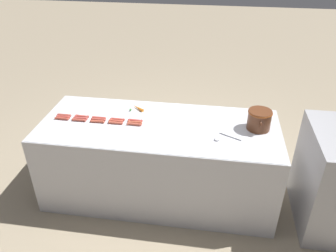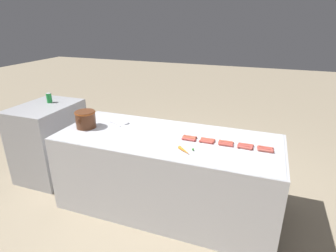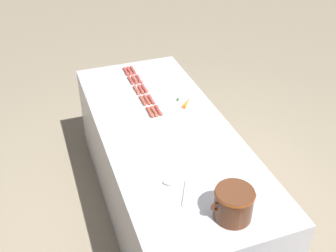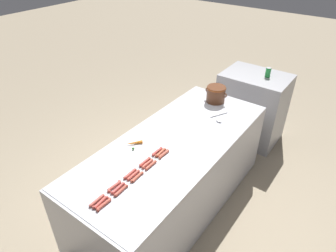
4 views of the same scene
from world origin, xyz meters
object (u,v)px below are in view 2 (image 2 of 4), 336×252
hot_dog_4 (189,139)px  hot_dog_14 (190,137)px  hot_dog_6 (245,146)px  hot_dog_10 (265,148)px  hot_dog_7 (226,143)px  soda_can (49,98)px  hot_dog_0 (266,151)px  hot_dog_5 (265,149)px  hot_dog_11 (246,145)px  hot_dog_1 (245,148)px  carrot (185,151)px  hot_dog_13 (208,139)px  serving_spoon (123,123)px  back_cabinet (50,141)px  hot_dog_9 (189,138)px  bean_pot (86,118)px  hot_dog_2 (226,145)px  hot_dog_8 (207,141)px  hot_dog_12 (226,142)px  hot_dog_3 (206,142)px

hot_dog_4 → hot_dog_14: 0.07m
hot_dog_6 → hot_dog_10: (0.03, -0.18, 0.00)m
hot_dog_6 → hot_dog_7: same height
soda_can → hot_dog_0: bearing=-95.8°
hot_dog_5 → hot_dog_11: bearing=77.9°
hot_dog_7 → hot_dog_11: bearing=-78.3°
hot_dog_1 → hot_dog_10: bearing=-68.2°
hot_dog_5 → hot_dog_14: (0.04, 0.74, 0.00)m
hot_dog_6 → hot_dog_7: bearing=90.8°
carrot → soda_can: size_ratio=1.22×
hot_dog_13 → hot_dog_10: bearing=-90.3°
serving_spoon → back_cabinet: bearing=92.0°
hot_dog_0 → hot_dog_10: same height
hot_dog_9 → hot_dog_13: bearing=-78.3°
hot_dog_10 → bean_pot: bearing=93.5°
hot_dog_2 → hot_dog_13: (0.07, 0.19, 0.00)m
hot_dog_1 → hot_dog_13: same height
hot_dog_8 → hot_dog_10: size_ratio=1.00×
back_cabinet → hot_dog_0: 2.71m
hot_dog_8 → bean_pot: size_ratio=0.54×
hot_dog_9 → hot_dog_14: 0.04m
hot_dog_10 → bean_pot: (-0.12, 1.91, 0.09)m
hot_dog_9 → bean_pot: bean_pot is taller
hot_dog_13 → hot_dog_14: same height
hot_dog_7 → bean_pot: 1.55m
hot_dog_4 → serving_spoon: hot_dog_4 is taller
hot_dog_12 → bean_pot: bean_pot is taller
carrot → soda_can: soda_can is taller
hot_dog_7 → hot_dog_3: bearing=99.8°
hot_dog_7 → hot_dog_10: 0.37m
hot_dog_7 → hot_dog_5: bearing=-89.9°
hot_dog_8 → hot_dog_9: size_ratio=1.00×
back_cabinet → bean_pot: 0.92m
hot_dog_10 → hot_dog_8: bearing=93.5°
hot_dog_2 → carrot: 0.42m
hot_dog_5 → hot_dog_7: bearing=90.1°
hot_dog_14 → hot_dog_9: bearing=-177.3°
carrot → hot_dog_1: bearing=-63.6°
serving_spoon → hot_dog_1: bearing=-97.6°
hot_dog_4 → hot_dog_0: bearing=-89.9°
hot_dog_12 → hot_dog_14: size_ratio=1.00×
hot_dog_3 → hot_dog_12: bearing=-68.9°
hot_dog_11 → hot_dog_5: bearing=-102.1°
hot_dog_9 → hot_dog_10: bearing=-87.2°
hot_dog_3 → carrot: (-0.26, 0.14, 0.00)m
hot_dog_7 → hot_dog_9: bearing=90.0°
carrot → hot_dog_8: bearing=-26.5°
hot_dog_10 → hot_dog_11: bearing=88.9°
hot_dog_4 → hot_dog_11: size_ratio=1.00×
hot_dog_9 → hot_dog_10: size_ratio=1.00×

